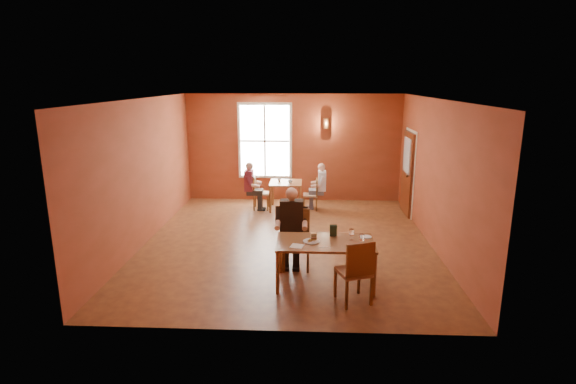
{
  "coord_description": "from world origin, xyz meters",
  "views": [
    {
      "loc": [
        0.43,
        -9.03,
        3.36
      ],
      "look_at": [
        0.0,
        0.2,
        1.05
      ],
      "focal_mm": 28.0,
      "sensor_mm": 36.0,
      "label": 1
    }
  ],
  "objects_px": {
    "chair_diner_main": "(296,240)",
    "chair_diner_white": "(310,194)",
    "main_table": "(325,263)",
    "diner_maroon": "(260,186)",
    "diner_white": "(312,188)",
    "second_table": "(286,196)",
    "chair_diner_maroon": "(261,192)",
    "diner_main": "(296,232)",
    "chair_empty": "(354,270)"
  },
  "relations": [
    {
      "from": "chair_diner_main",
      "to": "diner_maroon",
      "type": "height_order",
      "value": "diner_maroon"
    },
    {
      "from": "main_table",
      "to": "chair_diner_maroon",
      "type": "xyz_separation_m",
      "value": [
        -1.54,
        4.49,
        0.07
      ]
    },
    {
      "from": "chair_diner_main",
      "to": "chair_diner_white",
      "type": "distance_m",
      "value": 3.85
    },
    {
      "from": "diner_maroon",
      "to": "main_table",
      "type": "bearing_deg",
      "value": 19.24
    },
    {
      "from": "main_table",
      "to": "chair_diner_maroon",
      "type": "distance_m",
      "value": 4.75
    },
    {
      "from": "second_table",
      "to": "main_table",
      "type": "bearing_deg",
      "value": -78.82
    },
    {
      "from": "chair_empty",
      "to": "chair_diner_white",
      "type": "relative_size",
      "value": 1.24
    },
    {
      "from": "second_table",
      "to": "chair_diner_white",
      "type": "distance_m",
      "value": 0.65
    },
    {
      "from": "diner_main",
      "to": "chair_empty",
      "type": "bearing_deg",
      "value": 127.05
    },
    {
      "from": "chair_empty",
      "to": "second_table",
      "type": "height_order",
      "value": "chair_empty"
    },
    {
      "from": "main_table",
      "to": "second_table",
      "type": "relative_size",
      "value": 1.93
    },
    {
      "from": "diner_main",
      "to": "diner_maroon",
      "type": "relative_size",
      "value": 1.13
    },
    {
      "from": "diner_maroon",
      "to": "diner_white",
      "type": "bearing_deg",
      "value": 90.0
    },
    {
      "from": "main_table",
      "to": "diner_maroon",
      "type": "relative_size",
      "value": 1.31
    },
    {
      "from": "main_table",
      "to": "diner_main",
      "type": "bearing_deg",
      "value": 128.88
    },
    {
      "from": "diner_white",
      "to": "chair_diner_maroon",
      "type": "height_order",
      "value": "diner_white"
    },
    {
      "from": "main_table",
      "to": "chair_empty",
      "type": "bearing_deg",
      "value": -54.95
    },
    {
      "from": "main_table",
      "to": "chair_diner_white",
      "type": "bearing_deg",
      "value": 93.04
    },
    {
      "from": "chair_diner_white",
      "to": "diner_white",
      "type": "bearing_deg",
      "value": -90.0
    },
    {
      "from": "chair_empty",
      "to": "diner_white",
      "type": "height_order",
      "value": "diner_white"
    },
    {
      "from": "diner_white",
      "to": "diner_maroon",
      "type": "relative_size",
      "value": 0.97
    },
    {
      "from": "chair_diner_white",
      "to": "main_table",
      "type": "bearing_deg",
      "value": -176.96
    },
    {
      "from": "chair_diner_maroon",
      "to": "diner_maroon",
      "type": "distance_m",
      "value": 0.17
    },
    {
      "from": "chair_diner_main",
      "to": "chair_diner_maroon",
      "type": "distance_m",
      "value": 3.98
    },
    {
      "from": "chair_diner_maroon",
      "to": "chair_diner_main",
      "type": "bearing_deg",
      "value": 15.12
    },
    {
      "from": "chair_diner_white",
      "to": "diner_white",
      "type": "xyz_separation_m",
      "value": [
        0.03,
        0.0,
        0.18
      ]
    },
    {
      "from": "diner_main",
      "to": "chair_diner_white",
      "type": "xyz_separation_m",
      "value": [
        0.26,
        3.87,
        -0.28
      ]
    },
    {
      "from": "chair_empty",
      "to": "chair_diner_main",
      "type": "bearing_deg",
      "value": 105.5
    },
    {
      "from": "diner_maroon",
      "to": "chair_diner_main",
      "type": "bearing_deg",
      "value": 15.53
    },
    {
      "from": "chair_empty",
      "to": "diner_maroon",
      "type": "height_order",
      "value": "diner_maroon"
    },
    {
      "from": "main_table",
      "to": "diner_maroon",
      "type": "height_order",
      "value": "diner_maroon"
    },
    {
      "from": "chair_diner_main",
      "to": "diner_white",
      "type": "relative_size",
      "value": 0.89
    },
    {
      "from": "main_table",
      "to": "diner_main",
      "type": "distance_m",
      "value": 0.86
    },
    {
      "from": "second_table",
      "to": "chair_diner_maroon",
      "type": "distance_m",
      "value": 0.65
    },
    {
      "from": "second_table",
      "to": "diner_white",
      "type": "relative_size",
      "value": 0.7
    },
    {
      "from": "chair_diner_white",
      "to": "diner_white",
      "type": "distance_m",
      "value": 0.18
    },
    {
      "from": "main_table",
      "to": "chair_empty",
      "type": "distance_m",
      "value": 0.74
    },
    {
      "from": "chair_diner_main",
      "to": "chair_diner_maroon",
      "type": "height_order",
      "value": "chair_diner_main"
    },
    {
      "from": "chair_diner_white",
      "to": "chair_diner_main",
      "type": "bearing_deg",
      "value": 176.11
    },
    {
      "from": "diner_white",
      "to": "chair_empty",
      "type": "bearing_deg",
      "value": -172.97
    },
    {
      "from": "second_table",
      "to": "chair_diner_white",
      "type": "bearing_deg",
      "value": 0.0
    },
    {
      "from": "chair_empty",
      "to": "diner_maroon",
      "type": "xyz_separation_m",
      "value": [
        -1.99,
        5.09,
        0.1
      ]
    },
    {
      "from": "diner_main",
      "to": "chair_empty",
      "type": "height_order",
      "value": "diner_main"
    },
    {
      "from": "diner_main",
      "to": "chair_diner_maroon",
      "type": "relative_size",
      "value": 1.56
    },
    {
      "from": "chair_diner_main",
      "to": "second_table",
      "type": "relative_size",
      "value": 1.27
    },
    {
      "from": "chair_diner_main",
      "to": "chair_diner_white",
      "type": "height_order",
      "value": "chair_diner_main"
    },
    {
      "from": "second_table",
      "to": "diner_maroon",
      "type": "relative_size",
      "value": 0.68
    },
    {
      "from": "diner_main",
      "to": "second_table",
      "type": "distance_m",
      "value": 3.91
    },
    {
      "from": "diner_white",
      "to": "chair_diner_white",
      "type": "bearing_deg",
      "value": 90.0
    },
    {
      "from": "main_table",
      "to": "chair_diner_main",
      "type": "height_order",
      "value": "chair_diner_main"
    }
  ]
}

